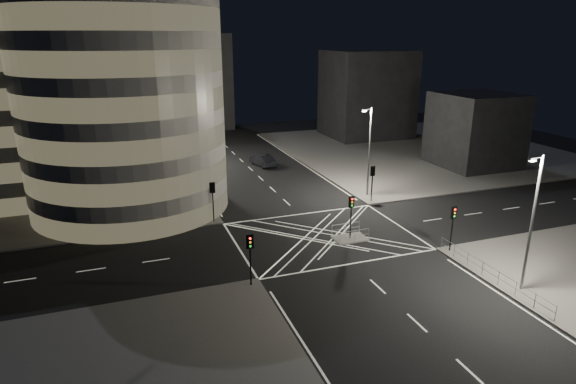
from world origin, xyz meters
name	(u,v)px	position (x,y,z in m)	size (l,w,h in m)	color
ground	(323,236)	(0.00, 0.00, 0.00)	(120.00, 120.00, 0.00)	black
sidewalk_far_left	(19,185)	(-29.00, 27.00, 0.07)	(42.00, 42.00, 0.15)	#5B5855
sidewalk_far_right	(420,149)	(29.00, 27.00, 0.07)	(42.00, 42.00, 0.15)	#5B5855
central_island	(350,238)	(2.00, -1.50, 0.07)	(3.00, 2.00, 0.15)	slate
office_tower_curved	(73,85)	(-20.74, 18.74, 12.65)	(30.00, 29.00, 27.20)	gray
office_block_rear	(75,81)	(-22.00, 42.00, 11.15)	(24.00, 16.00, 22.00)	gray
building_right_far	(367,94)	(26.00, 40.00, 7.65)	(14.00, 12.00, 15.00)	black
building_right_near	(475,130)	(30.00, 16.00, 5.15)	(10.00, 10.00, 10.00)	black
building_far_end	(183,83)	(-4.00, 58.00, 9.00)	(18.00, 8.00, 18.00)	black
tree_a	(191,177)	(-10.50, 9.00, 4.21)	(4.05, 4.05, 6.40)	black
tree_b	(181,154)	(-10.50, 15.00, 5.19)	(4.31, 4.31, 7.54)	black
tree_c	(175,146)	(-10.50, 21.00, 4.80)	(3.67, 3.67, 6.79)	black
tree_d	(169,135)	(-10.50, 27.00, 5.08)	(4.60, 4.60, 7.59)	black
tree_e	(164,130)	(-10.50, 33.00, 4.64)	(4.50, 4.50, 7.08)	black
traffic_signal_fl	(213,194)	(-8.80, 6.80, 2.91)	(0.55, 0.22, 4.00)	black
traffic_signal_nl	(250,250)	(-8.80, -6.80, 2.91)	(0.55, 0.22, 4.00)	black
traffic_signal_fr	(372,177)	(8.80, 6.80, 2.91)	(0.55, 0.22, 4.00)	black
traffic_signal_nr	(453,220)	(8.80, -6.80, 2.91)	(0.55, 0.22, 4.00)	black
traffic_signal_island	(351,209)	(2.00, -1.50, 2.91)	(0.55, 0.22, 4.00)	black
street_lamp_left_near	(196,157)	(-9.44, 12.00, 5.54)	(1.25, 0.25, 10.00)	slate
street_lamp_left_far	(174,127)	(-9.44, 30.00, 5.54)	(1.25, 0.25, 10.00)	slate
street_lamp_right_far	(369,149)	(9.44, 9.00, 5.54)	(1.25, 0.25, 10.00)	slate
street_lamp_right_near	(532,219)	(9.44, -14.00, 5.54)	(1.25, 0.25, 10.00)	slate
railing_near_right	(490,273)	(8.30, -12.15, 0.70)	(0.06, 11.70, 1.10)	slate
railing_island_south	(355,236)	(2.00, -2.40, 0.70)	(2.80, 0.06, 1.10)	slate
railing_island_north	(346,228)	(2.00, -0.60, 0.70)	(2.80, 0.06, 1.10)	slate
sedan	(263,160)	(2.08, 25.97, 0.82)	(1.74, 4.98, 1.64)	black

